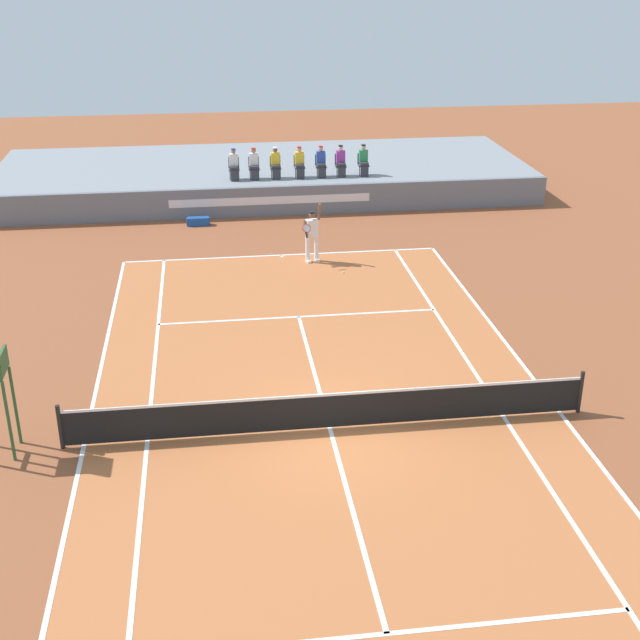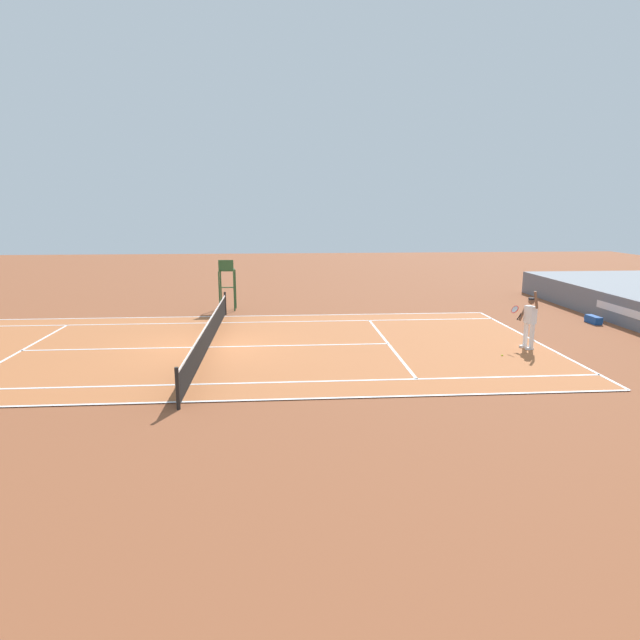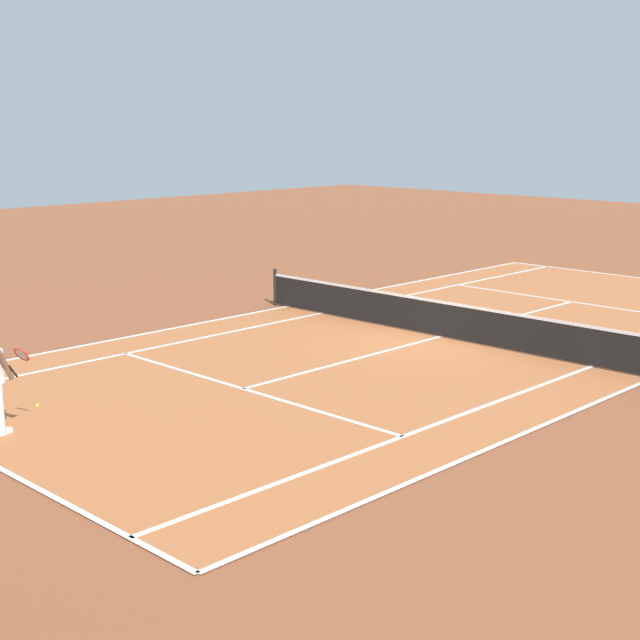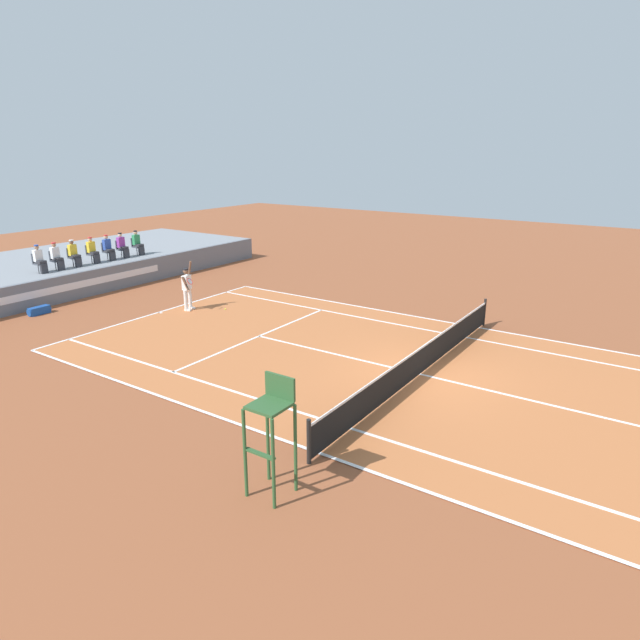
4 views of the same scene
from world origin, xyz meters
TOP-DOWN VIEW (x-y plane):
  - ground_plane at (0.00, 0.00)m, footprint 80.00×80.00m
  - court at (0.00, 0.00)m, footprint 11.08×23.88m
  - net at (0.00, 0.00)m, footprint 11.98×0.10m
  - tennis_ball at (1.88, 9.86)m, footprint 0.07×0.07m

SIDE VIEW (x-z plane):
  - ground_plane at x=0.00m, z-range 0.00..0.00m
  - court at x=0.00m, z-range 0.00..0.02m
  - tennis_ball at x=1.88m, z-range 0.00..0.07m
  - net at x=0.00m, z-range -0.01..1.06m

